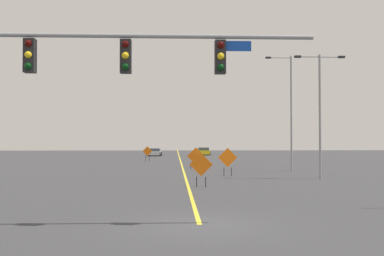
{
  "coord_description": "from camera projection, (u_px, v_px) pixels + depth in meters",
  "views": [
    {
      "loc": [
        -0.79,
        -14.05,
        2.64
      ],
      "look_at": [
        0.85,
        27.46,
        3.72
      ],
      "focal_mm": 42.27,
      "sensor_mm": 36.0,
      "label": 1
    }
  ],
  "objects": [
    {
      "name": "street_lamp_near_right",
      "position": [
        290.0,
        108.0,
        37.91
      ],
      "size": [
        2.24,
        0.24,
        9.69
      ],
      "color": "gray",
      "rests_on": "ground"
    },
    {
      "name": "car_silver_mid",
      "position": [
        155.0,
        152.0,
        73.61
      ],
      "size": [
        2.16,
        4.11,
        1.22
      ],
      "color": "#B7BABF",
      "rests_on": "ground"
    },
    {
      "name": "road_centre_stripe",
      "position": [
        179.0,
        157.0,
        67.97
      ],
      "size": [
        0.16,
        108.07,
        0.01
      ],
      "color": "yellow",
      "rests_on": "ground"
    },
    {
      "name": "construction_sign_median_near",
      "position": [
        193.0,
        157.0,
        40.91
      ],
      "size": [
        1.1,
        0.13,
        1.7
      ],
      "color": "orange",
      "rests_on": "ground"
    },
    {
      "name": "traffic_signal_assembly",
      "position": [
        74.0,
        68.0,
        13.95
      ],
      "size": [
        11.89,
        0.44,
        6.55
      ],
      "color": "gray",
      "rests_on": "ground"
    },
    {
      "name": "construction_sign_left_lane",
      "position": [
        196.0,
        155.0,
        43.13
      ],
      "size": [
        1.21,
        0.12,
        1.92
      ],
      "color": "orange",
      "rests_on": "ground"
    },
    {
      "name": "construction_sign_right_shoulder",
      "position": [
        201.0,
        166.0,
        25.19
      ],
      "size": [
        1.3,
        0.28,
        1.91
      ],
      "color": "orange",
      "rests_on": "ground"
    },
    {
      "name": "construction_sign_left_shoulder",
      "position": [
        228.0,
        159.0,
        32.81
      ],
      "size": [
        1.41,
        0.16,
        2.04
      ],
      "color": "orange",
      "rests_on": "ground"
    },
    {
      "name": "car_yellow_distant",
      "position": [
        203.0,
        151.0,
        77.59
      ],
      "size": [
        2.24,
        4.51,
        1.3
      ],
      "color": "gold",
      "rests_on": "ground"
    },
    {
      "name": "street_lamp_near_left",
      "position": [
        320.0,
        105.0,
        30.47
      ],
      "size": [
        3.44,
        0.24,
        8.4
      ],
      "color": "gray",
      "rests_on": "ground"
    },
    {
      "name": "ground",
      "position": [
        200.0,
        225.0,
        14.0
      ],
      "size": [
        194.52,
        194.52,
        0.0
      ],
      "primitive_type": "plane",
      "color": "#38383A"
    },
    {
      "name": "construction_sign_right_lane",
      "position": [
        147.0,
        152.0,
        55.23
      ],
      "size": [
        1.19,
        0.17,
        1.83
      ],
      "color": "orange",
      "rests_on": "ground"
    }
  ]
}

